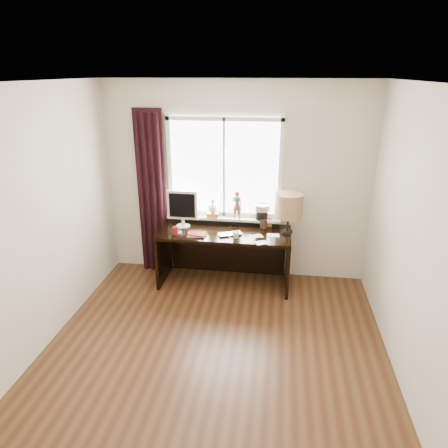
% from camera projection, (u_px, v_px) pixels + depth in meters
% --- Properties ---
extents(floor, '(3.50, 4.00, 0.00)m').
position_uv_depth(floor, '(211.00, 366.00, 3.88)').
color(floor, '#4E3117').
rests_on(floor, ground).
extents(ceiling, '(3.50, 4.00, 0.00)m').
position_uv_depth(ceiling, '(207.00, 83.00, 2.95)').
color(ceiling, white).
rests_on(ceiling, wall_back).
extents(wall_back, '(3.50, 0.00, 2.60)m').
position_uv_depth(wall_back, '(236.00, 183.00, 5.26)').
color(wall_back, beige).
rests_on(wall_back, ground).
extents(wall_front, '(3.50, 0.00, 2.60)m').
position_uv_depth(wall_front, '(119.00, 448.00, 1.57)').
color(wall_front, beige).
rests_on(wall_front, ground).
extents(wall_left, '(0.00, 4.00, 2.60)m').
position_uv_depth(wall_left, '(21.00, 233.00, 3.65)').
color(wall_left, beige).
rests_on(wall_left, ground).
extents(wall_right, '(0.00, 4.00, 2.60)m').
position_uv_depth(wall_right, '(425.00, 256.00, 3.18)').
color(wall_right, beige).
rests_on(wall_right, ground).
extents(laptop, '(0.35, 0.30, 0.02)m').
position_uv_depth(laptop, '(230.00, 234.00, 5.02)').
color(laptop, silver).
rests_on(laptop, desk).
extents(mug, '(0.12, 0.12, 0.09)m').
position_uv_depth(mug, '(236.00, 235.00, 4.91)').
color(mug, white).
rests_on(mug, desk).
extents(red_cup, '(0.07, 0.07, 0.10)m').
position_uv_depth(red_cup, '(175.00, 230.00, 5.03)').
color(red_cup, maroon).
rests_on(red_cup, desk).
extents(window, '(1.52, 0.21, 1.40)m').
position_uv_depth(window, '(225.00, 183.00, 5.23)').
color(window, white).
rests_on(window, ground).
extents(curtain, '(0.38, 0.09, 2.25)m').
position_uv_depth(curtain, '(152.00, 195.00, 5.39)').
color(curtain, black).
rests_on(curtain, floor).
extents(desk, '(1.70, 0.70, 0.75)m').
position_uv_depth(desk, '(225.00, 246.00, 5.31)').
color(desk, black).
rests_on(desk, floor).
extents(monitor, '(0.40, 0.18, 0.49)m').
position_uv_depth(monitor, '(182.00, 207.00, 5.19)').
color(monitor, beige).
rests_on(monitor, desk).
extents(notebook_stack, '(0.24, 0.18, 0.03)m').
position_uv_depth(notebook_stack, '(197.00, 234.00, 5.01)').
color(notebook_stack, beige).
rests_on(notebook_stack, desk).
extents(brush_holder, '(0.09, 0.09, 0.25)m').
position_uv_depth(brush_holder, '(263.00, 223.00, 5.23)').
color(brush_holder, black).
rests_on(brush_holder, desk).
extents(icon_frame, '(0.10, 0.03, 0.13)m').
position_uv_depth(icon_frame, '(268.00, 222.00, 5.27)').
color(icon_frame, gold).
rests_on(icon_frame, desk).
extents(table_lamp, '(0.35, 0.35, 0.52)m').
position_uv_depth(table_lamp, '(289.00, 206.00, 4.96)').
color(table_lamp, black).
rests_on(table_lamp, desk).
extents(loose_papers, '(0.38, 0.39, 0.00)m').
position_uv_depth(loose_papers, '(264.00, 238.00, 4.93)').
color(loose_papers, white).
rests_on(loose_papers, desk).
extents(desk_cables, '(0.45, 0.39, 0.01)m').
position_uv_depth(desk_cables, '(250.00, 233.00, 5.08)').
color(desk_cables, black).
rests_on(desk_cables, desk).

